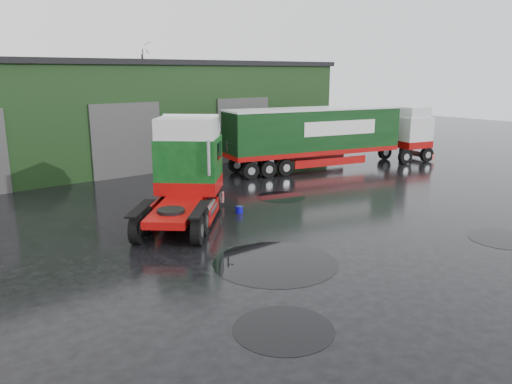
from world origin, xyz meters
TOP-DOWN VIEW (x-y plane):
  - ground at (0.00, 0.00)m, footprint 100.00×100.00m
  - warehouse at (2.00, 20.00)m, footprint 32.40×12.40m
  - hero_tractor at (-0.37, 4.40)m, footprint 6.29×6.47m
  - lorry_right at (11.36, 9.00)m, footprint 13.99×5.62m
  - wash_bucket at (2.27, 4.26)m, footprint 0.38×0.38m
  - tree_back_b at (10.00, 30.00)m, footprint 4.40×4.40m
  - puddle_0 at (-0.19, -0.79)m, footprint 3.81×3.81m
  - puddle_1 at (5.41, 5.17)m, footprint 2.25×2.25m
  - puddle_3 at (7.38, -4.08)m, footprint 2.30×2.30m
  - puddle_4 at (-2.69, -3.90)m, footprint 2.32×2.32m

SIDE VIEW (x-z plane):
  - ground at x=0.00m, z-range 0.00..0.00m
  - puddle_0 at x=-0.19m, z-range 0.00..0.01m
  - puddle_1 at x=5.41m, z-range 0.00..0.01m
  - puddle_3 at x=7.38m, z-range 0.00..0.01m
  - puddle_4 at x=-2.69m, z-range 0.00..0.01m
  - wash_bucket at x=2.27m, z-range 0.00..0.28m
  - lorry_right at x=11.36m, z-range 0.00..3.63m
  - hero_tractor at x=-0.37m, z-range 0.00..3.94m
  - warehouse at x=2.00m, z-range 0.01..6.31m
  - tree_back_b at x=10.00m, z-range 0.00..7.50m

